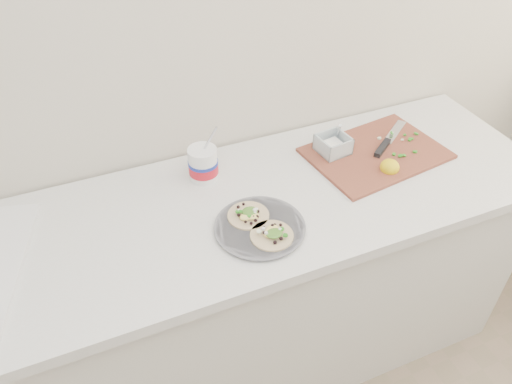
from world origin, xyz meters
name	(u,v)px	position (x,y,z in m)	size (l,w,h in m)	color
counter	(204,303)	(0.00, 1.43, 0.45)	(2.44, 0.66, 0.90)	silver
taco_plate	(260,225)	(0.16, 1.29, 0.92)	(0.28, 0.28, 0.04)	slate
tub	(204,162)	(0.09, 1.59, 0.97)	(0.10, 0.10, 0.22)	white
cutboard	(372,150)	(0.69, 1.49, 0.92)	(0.51, 0.39, 0.07)	brown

